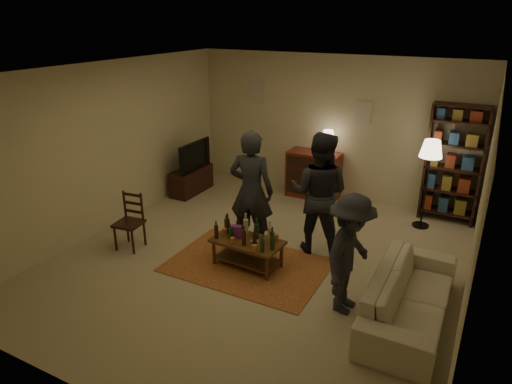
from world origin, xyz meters
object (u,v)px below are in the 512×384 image
Objects in this scene: sofa at (410,296)px; person_left at (251,191)px; bookshelf at (453,163)px; person_by_sofa at (350,255)px; tv_stand at (191,174)px; floor_lamp at (431,155)px; person_right at (319,193)px; dining_chair at (130,219)px; dresser at (314,174)px; coffee_table at (247,242)px.

person_left is at bearing 73.99° from sofa.
bookshelf is 1.35× the size of person_by_sofa.
tv_stand is 4.60m from person_by_sofa.
floor_lamp is 0.82× the size of person_right.
tv_stand reaches higher than dining_chair.
person_right is 1.53m from person_by_sofa.
bookshelf is 1.34× the size of floor_lamp.
person_left is at bearing -135.63° from bookshelf.
dining_chair is at bearing 91.83° from sofa.
bookshelf is at bearing -132.03° from person_right.
dining_chair is 0.59× the size of floor_lamp.
dresser is 2.30m from floor_lamp.
dresser is at bearing 22.07° from tv_stand.
dresser is (-0.13, 2.93, 0.10)m from coffee_table.
tv_stand is 0.71× the size of person_by_sofa.
sofa is 2.00m from person_right.
sofa is at bearing -4.67° from coffee_table.
person_by_sofa is at bearing 144.04° from person_left.
person_right is at bearing 39.29° from person_by_sofa.
person_left is (-0.22, 0.53, 0.54)m from coffee_table.
tv_stand is at bearing -44.35° from person_left.
person_by_sofa is at bearing -98.56° from floor_lamp.
tv_stand is at bearing 139.79° from coffee_table.
dresser reaches higher than coffee_table.
tv_stand is 0.52× the size of bookshelf.
person_right reaches higher than dining_chair.
person_left reaches higher than tv_stand.
bookshelf is at bearing 11.80° from tv_stand.
person_by_sofa is (-0.43, -2.85, -0.52)m from floor_lamp.
person_left is at bearing 20.07° from dining_chair.
person_right is (0.83, -2.02, 0.44)m from dresser.
floor_lamp reaches higher than person_by_sofa.
tv_stand is 3.32m from person_right.
floor_lamp reaches higher than tv_stand.
dresser is at bearing 92.57° from coffee_table.
person_left reaches higher than person_right.
dresser is at bearing 54.87° from dining_chair.
floor_lamp reaches higher than coffee_table.
bookshelf is 1.10× the size of person_right.
dining_chair is 1.90m from person_left.
dining_chair is 4.83m from floor_lamp.
bookshelf is 0.97× the size of sofa.
floor_lamp is 0.82× the size of person_left.
bookshelf reaches higher than person_left.
tv_stand is 5.14m from sofa.
person_right reaches higher than sofa.
dining_chair is 0.84× the size of tv_stand.
dresser is 0.90× the size of floor_lamp.
dining_chair is (-1.85, -0.32, 0.08)m from coffee_table.
person_right is at bearing -127.64° from bookshelf.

